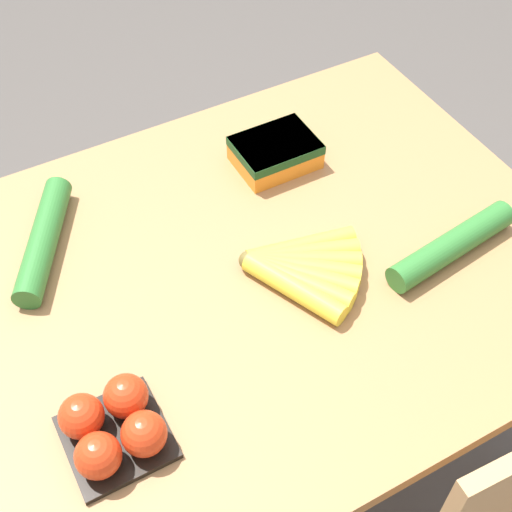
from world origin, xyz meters
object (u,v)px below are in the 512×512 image
Objects in this scene: cucumber_far at (44,240)px; tomato_pack at (113,427)px; carrot_bag at (275,151)px; cucumber_near at (452,245)px; banana_bunch at (300,268)px.

tomato_pack is at bearing 86.47° from cucumber_far.
carrot_bag reaches higher than cucumber_far.
carrot_bag is 0.57× the size of cucumber_near.
cucumber_near and cucumber_far have the same top height.
tomato_pack is 0.39m from cucumber_far.
carrot_bag is (-0.48, -0.39, -0.00)m from tomato_pack.
carrot_bag is at bearing -140.66° from tomato_pack.
cucumber_far is at bearing 0.22° from carrot_bag.
carrot_bag is (-0.10, -0.26, 0.01)m from banana_bunch.
carrot_bag reaches higher than cucumber_near.
cucumber_near is (-0.25, 0.09, 0.01)m from banana_bunch.
tomato_pack is at bearing 4.28° from cucumber_near.
banana_bunch is at bearing -18.99° from cucumber_near.
cucumber_near reaches higher than banana_bunch.
cucumber_far is at bearing -36.19° from banana_bunch.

